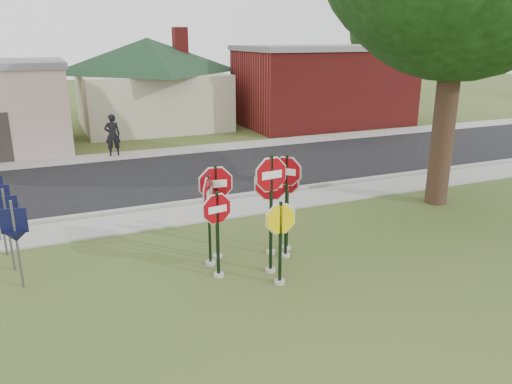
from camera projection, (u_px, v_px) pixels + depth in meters
name	position (u px, v px, depth m)	size (l,w,h in m)	color
ground	(277.00, 294.00, 10.67)	(120.00, 120.00, 0.00)	#344A1B
sidewalk_near	(201.00, 213.00, 15.49)	(60.00, 1.60, 0.06)	gray
road	(166.00, 177.00, 19.43)	(60.00, 7.00, 0.04)	black
sidewalk_far	(144.00, 154.00, 23.20)	(60.00, 1.60, 0.06)	gray
curb	(192.00, 202.00, 16.35)	(60.00, 0.20, 0.14)	gray
stop_sign_center	(271.00, 197.00, 11.14)	(1.09, 0.24, 2.91)	#A6A29B
stop_sign_yellow	(280.00, 235.00, 10.78)	(0.97, 0.24, 2.01)	#A6A29B
stop_sign_left	(217.00, 225.00, 11.08)	(0.96, 0.24, 2.13)	#A6A29B
stop_sign_right	(286.00, 193.00, 11.99)	(0.69, 0.74, 2.70)	#A6A29B
stop_sign_back_right	(271.00, 197.00, 12.20)	(1.09, 0.46, 2.44)	#A6A29B
stop_sign_back_left	(216.00, 198.00, 11.97)	(1.14, 0.24, 2.50)	#A6A29B
stop_sign_far_right	(287.00, 197.00, 12.49)	(0.40, 0.90, 2.36)	#A6A29B
stop_sign_far_left	(209.00, 208.00, 11.63)	(0.59, 0.89, 2.35)	#A6A29B
route_sign_row	(0.00, 209.00, 12.21)	(1.43, 4.63, 2.00)	#59595E
building_house	(148.00, 65.00, 29.62)	(11.60, 11.60, 6.20)	beige
building_brick	(323.00, 85.00, 30.70)	(10.20, 6.20, 4.75)	maroon
bg_tree_right	(385.00, 32.00, 40.10)	(5.60, 5.60, 8.40)	black
pedestrian	(113.00, 135.00, 22.53)	(0.69, 0.46, 1.90)	black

